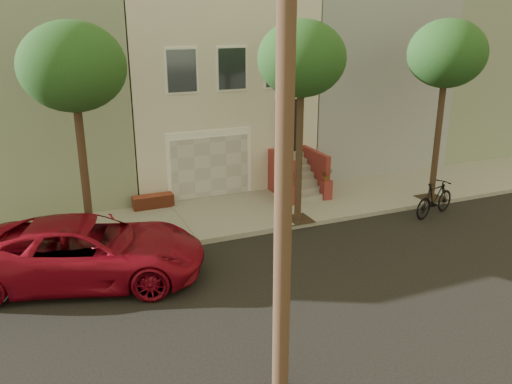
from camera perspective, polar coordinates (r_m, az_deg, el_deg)
name	(u,v)px	position (r m, az deg, el deg)	size (l,w,h in m)	color
ground	(332,282)	(13.98, 8.17, -9.55)	(90.00, 90.00, 0.00)	black
sidewalk	(252,211)	(18.31, -0.39, -2.11)	(40.00, 3.70, 0.15)	gray
house_row	(199,87)	(22.81, -6.16, 11.19)	(33.10, 11.70, 7.00)	beige
tree_left	(73,68)	(14.46, -19.12, 12.48)	(2.70, 2.57, 6.30)	#2D2116
tree_mid	(302,60)	(16.28, 4.94, 13.98)	(2.70, 2.57, 6.30)	#2D2116
tree_right	(447,55)	(19.46, 19.88, 13.73)	(2.70, 2.57, 6.30)	#2D2116
pickup_truck	(87,251)	(14.24, -17.74, -6.05)	(2.74, 5.95, 1.65)	maroon
motorcycle	(435,199)	(18.97, 18.71, -0.67)	(0.57, 2.02, 1.22)	black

